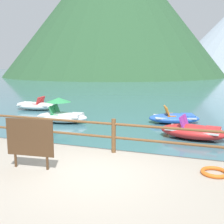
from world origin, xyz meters
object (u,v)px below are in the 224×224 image
Objects in this scene: pedal_boat_2 at (174,118)px; pedal_boat_3 at (35,106)px; pedal_boat_0 at (193,131)px; life_ring at (215,172)px; pedal_boat_1 at (62,114)px; sign_board at (30,138)px.

pedal_boat_3 is at bearing 172.24° from pedal_boat_2.
pedal_boat_0 reaches higher than pedal_boat_2.
pedal_boat_3 is (-9.72, 3.83, -0.03)m from pedal_boat_0.
life_ring is 0.23× the size of pedal_boat_1.
life_ring is 0.23× the size of pedal_boat_0.
sign_board is at bearing -165.77° from life_ring.
pedal_boat_0 is at bearing -21.52° from pedal_boat_3.
life_ring is 7.33m from pedal_boat_2.
pedal_boat_0 is 6.35m from pedal_boat_1.
pedal_boat_1 reaches higher than pedal_boat_3.
pedal_boat_2 is (5.24, 1.63, -0.14)m from pedal_boat_1.
sign_board is 0.44× the size of pedal_boat_2.
pedal_boat_0 is 10.44m from pedal_boat_3.
life_ring is 4.53m from pedal_boat_0.
pedal_boat_2 is 1.01× the size of pedal_boat_3.
pedal_boat_1 is at bearing -39.25° from pedal_boat_3.
pedal_boat_1 is (-6.95, 5.49, -0.06)m from life_ring.
sign_board reaches higher than pedal_boat_2.
pedal_boat_2 is at bearing 73.72° from sign_board.
pedal_boat_0 is (3.41, 5.51, -0.85)m from sign_board.
sign_board is 0.45× the size of pedal_boat_0.
pedal_boat_3 reaches higher than life_ring.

